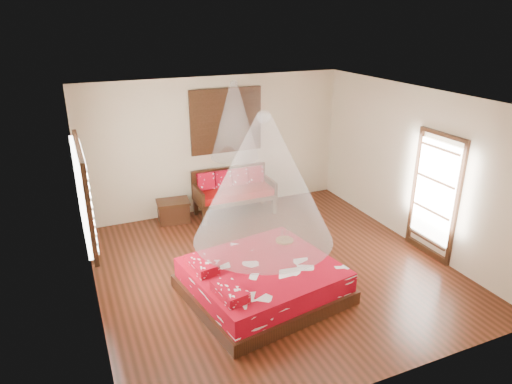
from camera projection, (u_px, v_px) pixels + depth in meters
room at (274, 189)px, 7.05m from camera, size 5.54×5.54×2.84m
bed at (262, 281)px, 6.75m from camera, size 2.41×2.24×0.64m
daybed at (233, 190)px, 9.49m from camera, size 1.64×0.73×0.94m
storage_chest at (173, 211)px, 9.19m from camera, size 0.68×0.53×0.44m
shutter_panel at (226, 121)px, 9.27m from camera, size 1.52×0.06×1.32m
window_left at (85, 192)px, 6.11m from camera, size 0.10×1.74×1.34m
glazed_door at (434, 196)px, 7.67m from camera, size 0.08×1.02×2.16m
wine_tray at (285, 238)px, 7.36m from camera, size 0.29×0.29×0.23m
mosquito_net_main at (263, 179)px, 6.17m from camera, size 1.98×1.98×1.80m
mosquito_net_daybed at (234, 121)px, 8.84m from camera, size 0.95×0.95×1.50m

